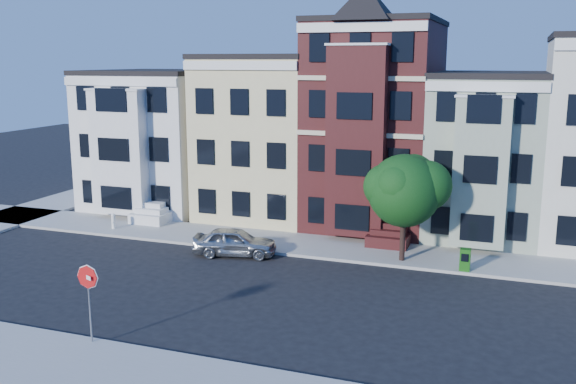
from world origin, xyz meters
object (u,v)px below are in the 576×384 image
at_px(newspaper_box, 465,260).
at_px(fire_hydrant, 114,222).
at_px(street_tree, 404,196).
at_px(stop_sign, 89,299).
at_px(parked_car, 235,242).

distance_m(newspaper_box, fire_hydrant, 20.28).
bearing_deg(street_tree, stop_sign, -123.34).
distance_m(fire_hydrant, stop_sign, 16.01).
xyz_separation_m(street_tree, newspaper_box, (3.09, -0.60, -2.76)).
xyz_separation_m(parked_car, newspaper_box, (11.45, 1.10, -0.05)).
xyz_separation_m(newspaper_box, stop_sign, (-11.77, -12.60, 1.07)).
relative_size(street_tree, newspaper_box, 6.15).
distance_m(parked_car, newspaper_box, 11.51).
height_order(street_tree, newspaper_box, street_tree).
bearing_deg(parked_car, newspaper_box, -97.24).
bearing_deg(newspaper_box, parked_car, -173.93).
distance_m(parked_car, fire_hydrant, 9.03).
relative_size(newspaper_box, stop_sign, 0.33).
height_order(newspaper_box, fire_hydrant, newspaper_box).
relative_size(street_tree, stop_sign, 2.05).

